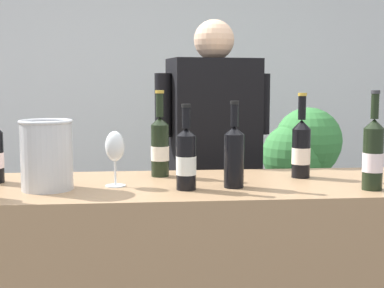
{
  "coord_description": "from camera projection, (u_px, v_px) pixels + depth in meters",
  "views": [
    {
      "loc": [
        -0.05,
        -1.98,
        1.37
      ],
      "look_at": [
        0.14,
        0.0,
        1.14
      ],
      "focal_mm": 50.1,
      "sensor_mm": 36.0,
      "label": 1
    }
  ],
  "objects": [
    {
      "name": "wall_back",
      "position": [
        147.0,
        78.0,
        4.53
      ],
      "size": [
        8.0,
        0.1,
        2.8
      ],
      "primitive_type": "cube",
      "color": "silver",
      "rests_on": "ground_plane"
    },
    {
      "name": "wine_bottle_0",
      "position": [
        301.0,
        148.0,
        2.13
      ],
      "size": [
        0.07,
        0.07,
        0.34
      ],
      "color": "black",
      "rests_on": "counter"
    },
    {
      "name": "potted_shrub",
      "position": [
        301.0,
        168.0,
        3.52
      ],
      "size": [
        0.53,
        0.47,
        1.2
      ],
      "color": "brown",
      "rests_on": "ground_plane"
    },
    {
      "name": "wine_bottle_6",
      "position": [
        234.0,
        155.0,
        1.93
      ],
      "size": [
        0.07,
        0.07,
        0.31
      ],
      "color": "black",
      "rests_on": "counter"
    },
    {
      "name": "ice_bucket",
      "position": [
        47.0,
        154.0,
        1.89
      ],
      "size": [
        0.19,
        0.19,
        0.25
      ],
      "color": "silver",
      "rests_on": "counter"
    },
    {
      "name": "wine_bottle_4",
      "position": [
        160.0,
        145.0,
        2.16
      ],
      "size": [
        0.07,
        0.07,
        0.35
      ],
      "color": "black",
      "rests_on": "counter"
    },
    {
      "name": "wine_glass",
      "position": [
        115.0,
        149.0,
        1.95
      ],
      "size": [
        0.07,
        0.07,
        0.2
      ],
      "color": "silver",
      "rests_on": "counter"
    },
    {
      "name": "wine_bottle_3",
      "position": [
        186.0,
        158.0,
        1.89
      ],
      "size": [
        0.07,
        0.07,
        0.3
      ],
      "color": "black",
      "rests_on": "counter"
    },
    {
      "name": "wine_bottle_2",
      "position": [
        373.0,
        154.0,
        1.89
      ],
      "size": [
        0.07,
        0.07,
        0.35
      ],
      "color": "black",
      "rests_on": "counter"
    },
    {
      "name": "person_server",
      "position": [
        213.0,
        193.0,
        2.68
      ],
      "size": [
        0.58,
        0.31,
        1.67
      ],
      "color": "black",
      "rests_on": "ground_plane"
    }
  ]
}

